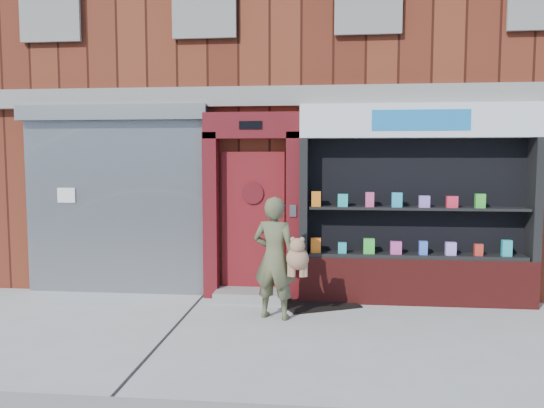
# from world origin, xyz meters

# --- Properties ---
(ground) EXTENTS (80.00, 80.00, 0.00)m
(ground) POSITION_xyz_m (0.00, 0.00, 0.00)
(ground) COLOR #9E9E99
(ground) RESTS_ON ground
(building) EXTENTS (12.00, 8.16, 8.00)m
(building) POSITION_xyz_m (-0.00, 5.99, 4.00)
(building) COLOR #592114
(building) RESTS_ON ground
(shutter_bay) EXTENTS (3.10, 0.30, 3.04)m
(shutter_bay) POSITION_xyz_m (-3.00, 1.93, 1.72)
(shutter_bay) COLOR gray
(shutter_bay) RESTS_ON ground
(red_door_bay) EXTENTS (1.52, 0.58, 2.90)m
(red_door_bay) POSITION_xyz_m (-0.75, 1.86, 1.46)
(red_door_bay) COLOR #500D13
(red_door_bay) RESTS_ON ground
(pharmacy_bay) EXTENTS (3.50, 0.41, 3.00)m
(pharmacy_bay) POSITION_xyz_m (1.75, 1.81, 1.37)
(pharmacy_bay) COLOR maroon
(pharmacy_bay) RESTS_ON ground
(woman) EXTENTS (0.82, 0.56, 1.68)m
(woman) POSITION_xyz_m (-0.27, 0.81, 0.85)
(woman) COLOR #55583A
(woman) RESTS_ON ground
(doormat) EXTENTS (1.30, 1.14, 0.03)m
(doormat) POSITION_xyz_m (0.30, 1.55, 0.01)
(doormat) COLOR black
(doormat) RESTS_ON ground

